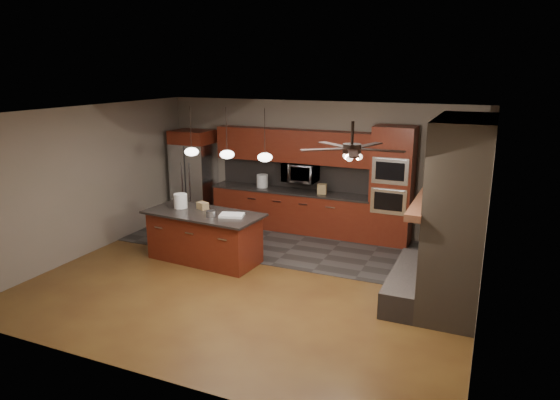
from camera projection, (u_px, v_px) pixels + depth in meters
The scene contains 22 objects.
ground at pixel (256, 278), 8.47m from camera, with size 7.00×7.00×0.00m, color brown.
ceiling at pixel (254, 112), 7.75m from camera, with size 7.00×6.00×0.02m, color white.
back_wall at pixel (317, 167), 10.77m from camera, with size 7.00×0.02×2.80m, color #71635A.
right_wall at pixel (487, 225), 6.76m from camera, with size 0.02×6.00×2.80m, color #71635A.
left_wall at pixel (90, 180), 9.46m from camera, with size 0.02×6.00×2.80m, color #71635A.
slate_tile_patch at pixel (296, 245), 10.06m from camera, with size 7.00×2.40×0.01m, color #35312F.
fireplace_column at pixel (453, 220), 7.32m from camera, with size 1.30×2.10×2.80m.
back_cabinetry at pixel (292, 190), 10.86m from camera, with size 3.59×0.64×2.20m.
oven_tower at pixel (392, 186), 9.90m from camera, with size 0.80×0.63×2.38m.
microwave at pixel (300, 172), 10.68m from camera, with size 0.73×0.41×0.50m, color silver.
refrigerator at pixel (194, 175), 11.64m from camera, with size 0.89×0.75×2.09m.
kitchen_island at pixel (204, 236), 9.17m from camera, with size 2.24×1.15×0.92m.
white_bucket at pixel (181, 201), 9.33m from camera, with size 0.25×0.25×0.27m, color white.
paint_can at pixel (211, 214), 8.77m from camera, with size 0.17×0.17×0.11m, color #A4A5A9.
paint_tray at pixel (232, 215), 8.81m from camera, with size 0.42×0.29×0.04m, color white.
cardboard_box at pixel (203, 206), 9.26m from camera, with size 0.20×0.15×0.13m, color #92764B.
counter_bucket at pixel (262, 181), 11.04m from camera, with size 0.25×0.25×0.28m, color silver.
counter_box at pixel (322, 189), 10.46m from camera, with size 0.19×0.15×0.21m, color #997D4F.
pendant_left at pixel (192, 152), 9.22m from camera, with size 0.26×0.26×0.92m.
pendant_center at pixel (227, 154), 8.93m from camera, with size 0.26×0.26×0.92m.
pendant_right at pixel (265, 157), 8.64m from camera, with size 0.26×0.26×0.92m.
ceiling_fan at pixel (352, 148), 6.44m from camera, with size 1.27×1.33×0.41m.
Camera 1 is at (3.49, -7.04, 3.45)m, focal length 32.00 mm.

